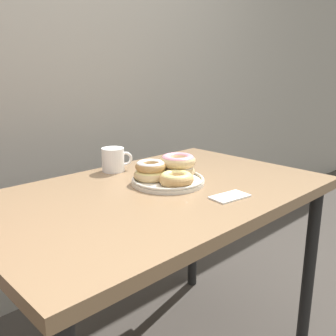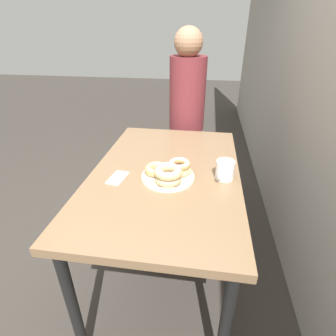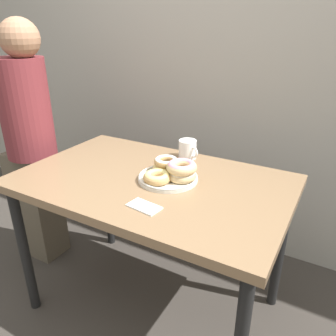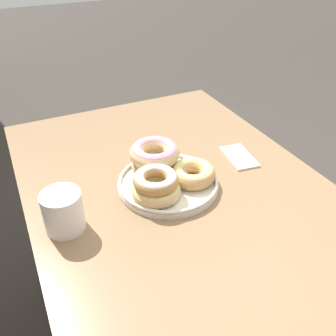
{
  "view_description": "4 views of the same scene",
  "coord_description": "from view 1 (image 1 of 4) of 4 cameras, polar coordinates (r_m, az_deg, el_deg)",
  "views": [
    {
      "loc": [
        -0.86,
        -0.63,
        1.19
      ],
      "look_at": [
        0.07,
        0.33,
        0.83
      ],
      "focal_mm": 40.0,
      "sensor_mm": 36.0,
      "label": 1
    },
    {
      "loc": [
        1.22,
        0.5,
        1.47
      ],
      "look_at": [
        0.07,
        0.33,
        0.83
      ],
      "focal_mm": 28.0,
      "sensor_mm": 36.0,
      "label": 2
    },
    {
      "loc": [
        0.74,
        -0.84,
        1.43
      ],
      "look_at": [
        0.07,
        0.33,
        0.83
      ],
      "focal_mm": 35.0,
      "sensor_mm": 36.0,
      "label": 3
    },
    {
      "loc": [
        -0.66,
        0.68,
        1.39
      ],
      "look_at": [
        0.07,
        0.33,
        0.83
      ],
      "focal_mm": 40.0,
      "sensor_mm": 36.0,
      "label": 4
    }
  ],
  "objects": [
    {
      "name": "coffee_mug",
      "position": [
        1.58,
        -8.29,
        1.32
      ],
      "size": [
        0.12,
        0.09,
        0.1
      ],
      "color": "white",
      "rests_on": "dining_table"
    },
    {
      "name": "dining_table",
      "position": [
        1.37,
        -1.55,
        -6.47
      ],
      "size": [
        1.25,
        0.79,
        0.77
      ],
      "color": "#846647",
      "rests_on": "ground_plane"
    },
    {
      "name": "wall_back",
      "position": [
        1.96,
        -18.85,
        17.34
      ],
      "size": [
        8.0,
        0.05,
        2.6
      ],
      "color": "#9E998E",
      "rests_on": "ground_plane"
    },
    {
      "name": "donut_plate",
      "position": [
        1.4,
        0.1,
        -0.63
      ],
      "size": [
        0.29,
        0.28,
        0.1
      ],
      "color": "silver",
      "rests_on": "dining_table"
    },
    {
      "name": "napkin",
      "position": [
        1.27,
        9.39,
        -4.33
      ],
      "size": [
        0.14,
        0.09,
        0.01
      ],
      "color": "white",
      "rests_on": "dining_table"
    }
  ]
}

